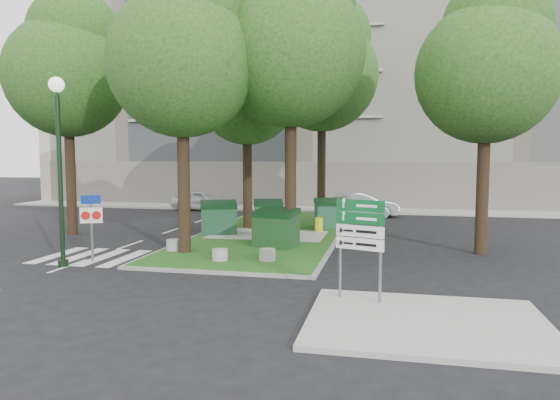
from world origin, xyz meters
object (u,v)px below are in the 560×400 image
(tree_median_far, at_px, (324,64))
(car_silver, at_px, (361,205))
(tree_median_near_right, at_px, (293,38))
(litter_bin, at_px, (319,225))
(tree_median_near_left, at_px, (185,49))
(bollard_right, at_px, (267,255))
(car_white, at_px, (201,200))
(street_lamp, at_px, (59,149))
(dumpster_c, at_px, (276,228))
(bollard_left, at_px, (174,245))
(bollard_mid, at_px, (220,255))
(tree_street_right, at_px, (489,60))
(traffic_sign_pole, at_px, (91,217))
(directional_sign, at_px, (360,234))
(dumpster_a, at_px, (219,218))
(tree_median_mid, at_px, (249,84))
(dumpster_b, at_px, (268,213))
(dumpster_d, at_px, (331,214))
(tree_street_left, at_px, (69,65))

(tree_median_far, distance_m, car_silver, 8.54)
(tree_median_near_right, distance_m, litter_bin, 8.47)
(tree_median_near_left, bearing_deg, tree_median_far, 68.72)
(bollard_right, bearing_deg, car_white, 118.43)
(tree_median_far, height_order, street_lamp, tree_median_far)
(bollard_right, distance_m, car_white, 17.33)
(tree_median_near_right, xyz_separation_m, bollard_right, (-0.32, -2.86, -7.67))
(dumpster_c, xyz_separation_m, bollard_left, (-3.50, -1.54, -0.51))
(bollard_mid, bearing_deg, bollard_right, 10.83)
(bollard_right, bearing_deg, street_lamp, -164.24)
(tree_street_right, relative_size, traffic_sign_pole, 4.18)
(directional_sign, bearing_deg, traffic_sign_pole, -179.63)
(tree_median_near_right, height_order, bollard_mid, tree_median_near_right)
(dumpster_a, bearing_deg, directional_sign, -74.84)
(tree_median_near_right, relative_size, tree_median_mid, 1.15)
(litter_bin, bearing_deg, dumpster_a, -160.05)
(tree_median_near_left, relative_size, traffic_sign_pole, 4.37)
(tree_street_right, relative_size, bollard_mid, 19.37)
(tree_street_right, bearing_deg, bollard_right, -155.34)
(traffic_sign_pole, bearing_deg, bollard_mid, -15.54)
(bollard_right, height_order, directional_sign, directional_sign)
(dumpster_b, bearing_deg, dumpster_d, -16.37)
(street_lamp, relative_size, directional_sign, 2.50)
(tree_median_near_right, xyz_separation_m, litter_bin, (0.48, 3.82, -7.54))
(tree_median_near_right, height_order, dumpster_b, tree_median_near_right)
(tree_median_near_left, relative_size, street_lamp, 1.74)
(car_white, xyz_separation_m, car_silver, (10.59, -1.43, 0.05))
(dumpster_c, relative_size, bollard_mid, 3.54)
(street_lamp, height_order, car_silver, street_lamp)
(traffic_sign_pole, bearing_deg, tree_median_near_left, 9.76)
(street_lamp, relative_size, traffic_sign_pole, 2.52)
(car_white, bearing_deg, tree_median_far, -117.34)
(tree_median_mid, bearing_deg, bollard_left, -99.88)
(tree_median_mid, distance_m, dumpster_b, 6.30)
(tree_median_near_left, xyz_separation_m, tree_median_far, (3.70, 9.50, 1.00))
(tree_street_left, bearing_deg, dumpster_c, -10.34)
(dumpster_c, height_order, car_silver, dumpster_c)
(tree_street_right, height_order, street_lamp, tree_street_right)
(bollard_mid, bearing_deg, bollard_left, 149.51)
(tree_median_mid, relative_size, traffic_sign_pole, 4.15)
(tree_median_far, height_order, bollard_mid, tree_median_far)
(tree_median_near_right, height_order, tree_street_left, tree_median_near_right)
(tree_median_mid, xyz_separation_m, dumpster_d, (3.91, 0.57, -6.17))
(tree_median_far, bearing_deg, bollard_left, -114.73)
(tree_street_left, height_order, tree_street_right, tree_street_left)
(tree_median_near_left, distance_m, tree_median_mid, 6.53)
(directional_sign, xyz_separation_m, car_white, (-11.50, 19.21, -1.06))
(tree_street_right, relative_size, bollard_right, 18.80)
(directional_sign, bearing_deg, dumpster_d, 118.38)
(tree_median_near_right, height_order, dumpster_a, tree_median_near_right)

